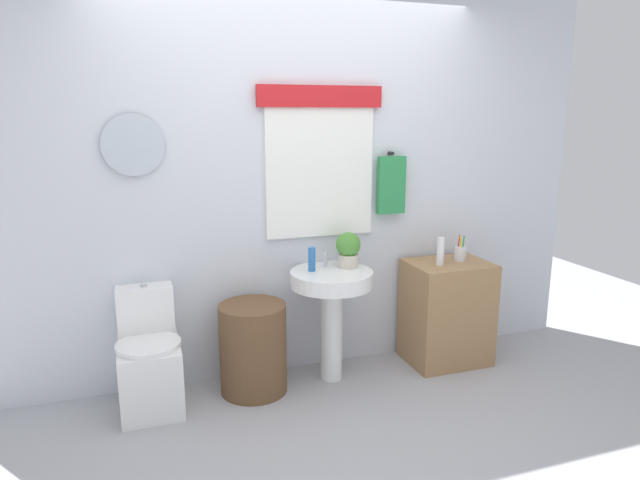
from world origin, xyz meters
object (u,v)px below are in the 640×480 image
at_px(soap_bottle, 312,259).
at_px(lotion_bottle, 440,251).
at_px(toothbrush_cup, 460,253).
at_px(wooden_cabinet, 447,312).
at_px(potted_plant, 348,249).
at_px(laundry_hamper, 253,348).
at_px(toilet, 149,361).
at_px(pedestal_sink, 331,297).

distance_m(soap_bottle, lotion_bottle, 0.91).
xyz_separation_m(soap_bottle, lotion_bottle, (0.91, -0.09, 0.00)).
bearing_deg(toothbrush_cup, soap_bottle, 178.45).
xyz_separation_m(wooden_cabinet, potted_plant, (-0.75, 0.06, 0.52)).
bearing_deg(potted_plant, laundry_hamper, -174.93).
relative_size(potted_plant, lotion_bottle, 1.23).
height_order(wooden_cabinet, toothbrush_cup, toothbrush_cup).
relative_size(soap_bottle, potted_plant, 0.67).
height_order(potted_plant, lotion_bottle, potted_plant).
distance_m(toilet, laundry_hamper, 0.64).
distance_m(laundry_hamper, soap_bottle, 0.69).
height_order(toilet, pedestal_sink, pedestal_sink).
distance_m(pedestal_sink, wooden_cabinet, 0.91).
bearing_deg(toilet, toothbrush_cup, -0.27).
relative_size(laundry_hamper, lotion_bottle, 3.01).
height_order(toilet, potted_plant, potted_plant).
distance_m(pedestal_sink, potted_plant, 0.34).
xyz_separation_m(pedestal_sink, potted_plant, (0.14, 0.06, 0.30)).
xyz_separation_m(potted_plant, lotion_bottle, (0.65, -0.10, -0.05)).
bearing_deg(soap_bottle, potted_plant, 2.20).
relative_size(toilet, laundry_hamper, 1.27).
distance_m(lotion_bottle, toothbrush_cup, 0.21).
bearing_deg(potted_plant, toilet, -178.70).
bearing_deg(toothbrush_cup, potted_plant, 177.30).
xyz_separation_m(soap_bottle, potted_plant, (0.26, 0.01, 0.05)).
height_order(toilet, laundry_hamper, toilet).
height_order(laundry_hamper, potted_plant, potted_plant).
xyz_separation_m(toilet, soap_bottle, (1.06, 0.02, 0.55)).
height_order(laundry_hamper, pedestal_sink, pedestal_sink).
height_order(toilet, toothbrush_cup, toothbrush_cup).
bearing_deg(toothbrush_cup, laundry_hamper, -179.25).
distance_m(soap_bottle, potted_plant, 0.26).
height_order(soap_bottle, toothbrush_cup, toothbrush_cup).
distance_m(laundry_hamper, toothbrush_cup, 1.61).
bearing_deg(wooden_cabinet, laundry_hamper, 180.00).
relative_size(laundry_hamper, potted_plant, 2.45).
distance_m(potted_plant, lotion_bottle, 0.66).
height_order(pedestal_sink, wooden_cabinet, pedestal_sink).
height_order(potted_plant, toothbrush_cup, potted_plant).
xyz_separation_m(lotion_bottle, toothbrush_cup, (0.20, 0.06, -0.04)).
height_order(wooden_cabinet, soap_bottle, soap_bottle).
bearing_deg(laundry_hamper, pedestal_sink, 0.00).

